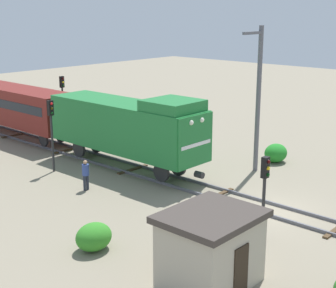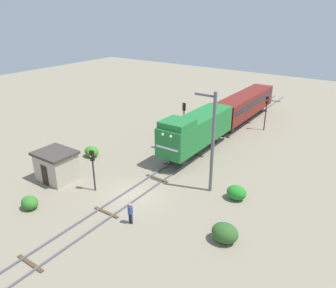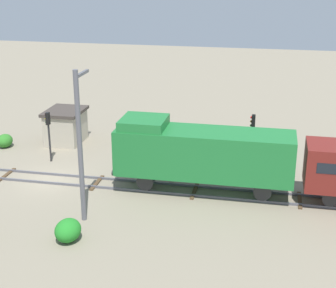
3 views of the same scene
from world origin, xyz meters
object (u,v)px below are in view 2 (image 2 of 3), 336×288
passenger_car_leading (245,103)px  relay_hut (56,165)px  traffic_signal_near (93,163)px  traffic_signal_mid (184,114)px  worker_near_track (130,212)px  worker_by_signal (158,140)px  traffic_signal_far (266,107)px  catenary_mast (212,141)px  locomotive (196,129)px

passenger_car_leading → relay_hut: bearing=-106.4°
traffic_signal_near → traffic_signal_mid: traffic_signal_mid is taller
worker_near_track → traffic_signal_near: bearing=50.8°
traffic_signal_near → worker_by_signal: bearing=95.4°
traffic_signal_near → worker_by_signal: (-1.00, 10.58, -1.63)m
traffic_signal_far → relay_hut: (-11.10, -23.50, -1.67)m
traffic_signal_mid → worker_near_track: size_ratio=2.58×
traffic_signal_near → catenary_mast: 10.11m
locomotive → traffic_signal_far: (3.60, 11.35, 0.29)m
traffic_signal_far → worker_by_signal: 14.81m
traffic_signal_mid → worker_by_signal: 4.63m
traffic_signal_near → worker_near_track: 6.10m
relay_hut → traffic_signal_mid: bearing=74.9°
passenger_car_leading → locomotive: bearing=-90.0°
passenger_car_leading → traffic_signal_mid: size_ratio=3.19×
passenger_car_leading → worker_near_track: size_ratio=8.24×
traffic_signal_far → passenger_car_leading: bearing=151.1°
worker_near_track → locomotive: bearing=-11.2°
traffic_signal_near → passenger_car_leading: bearing=82.7°
relay_hut → passenger_car_leading: bearing=73.6°
traffic_signal_mid → traffic_signal_near: bearing=-89.2°
locomotive → traffic_signal_near: size_ratio=3.09×
traffic_signal_far → catenary_mast: (1.34, -17.35, 1.54)m
worker_near_track → worker_by_signal: 14.04m
passenger_car_leading → relay_hut: size_ratio=4.00×
traffic_signal_near → traffic_signal_mid: (-0.20, 14.65, 0.42)m
locomotive → traffic_signal_far: locomotive is taller
locomotive → traffic_signal_mid: locomotive is taller
passenger_car_leading → worker_near_track: 26.94m
traffic_signal_near → worker_near_track: traffic_signal_near is taller
worker_near_track → relay_hut: 9.99m
locomotive → traffic_signal_mid: size_ratio=2.64×
traffic_signal_mid → passenger_car_leading: bearing=71.8°
relay_hut → worker_near_track: bearing=-7.5°
passenger_car_leading → worker_by_signal: passenger_car_leading is taller
relay_hut → worker_by_signal: bearing=73.4°
locomotive → catenary_mast: (4.94, -6.00, 1.83)m
worker_near_track → traffic_signal_mid: bearing=-1.9°
passenger_car_leading → traffic_signal_far: bearing=-28.9°
passenger_car_leading → worker_by_signal: 15.08m
passenger_car_leading → catenary_mast: 20.07m
worker_by_signal → traffic_signal_near: bearing=-64.5°
passenger_car_leading → worker_near_track: passenger_car_leading is taller
locomotive → worker_near_track: locomotive is taller
locomotive → worker_by_signal: bearing=-165.8°
worker_near_track → relay_hut: bearing=61.3°
worker_near_track → relay_hut: (-9.90, 1.30, 0.40)m
traffic_signal_near → catenary_mast: size_ratio=0.43×
worker_near_track → worker_by_signal: size_ratio=1.00×
traffic_signal_mid → relay_hut: bearing=-105.1°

